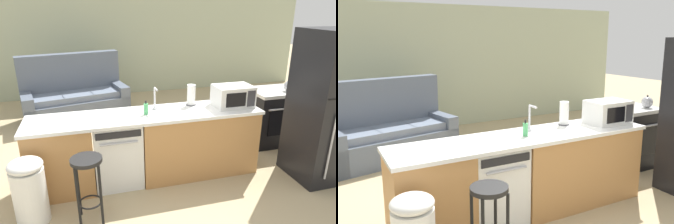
# 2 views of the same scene
# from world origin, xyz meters

# --- Properties ---
(ground_plane) EXTENTS (24.00, 24.00, 0.00)m
(ground_plane) POSITION_xyz_m (0.00, 0.00, 0.00)
(ground_plane) COLOR tan
(wall_back) EXTENTS (10.00, 0.06, 2.60)m
(wall_back) POSITION_xyz_m (0.30, 4.20, 1.30)
(wall_back) COLOR #A8B293
(wall_back) RESTS_ON ground_plane
(kitchen_counter) EXTENTS (2.94, 0.66, 0.90)m
(kitchen_counter) POSITION_xyz_m (0.24, 0.00, 0.42)
(kitchen_counter) COLOR #B77F47
(kitchen_counter) RESTS_ON ground_plane
(dishwasher) EXTENTS (0.58, 0.61, 0.84)m
(dishwasher) POSITION_xyz_m (-0.25, -0.00, 0.42)
(dishwasher) COLOR white
(dishwasher) RESTS_ON ground_plane
(stove_range) EXTENTS (0.76, 0.68, 0.90)m
(stove_range) POSITION_xyz_m (2.35, 0.55, 0.45)
(stove_range) COLOR black
(stove_range) RESTS_ON ground_plane
(refrigerator) EXTENTS (0.72, 0.73, 1.93)m
(refrigerator) POSITION_xyz_m (2.35, -0.55, 0.96)
(refrigerator) COLOR black
(refrigerator) RESTS_ON ground_plane
(microwave) EXTENTS (0.50, 0.37, 0.28)m
(microwave) POSITION_xyz_m (1.32, -0.00, 1.04)
(microwave) COLOR white
(microwave) RESTS_ON kitchen_counter
(sink_faucet) EXTENTS (0.07, 0.18, 0.30)m
(sink_faucet) POSITION_xyz_m (0.28, 0.12, 1.03)
(sink_faucet) COLOR silver
(sink_faucet) RESTS_ON kitchen_counter
(paper_towel_roll) EXTENTS (0.14, 0.14, 0.28)m
(paper_towel_roll) POSITION_xyz_m (0.79, 0.18, 1.04)
(paper_towel_roll) COLOR #4C4C51
(paper_towel_roll) RESTS_ON kitchen_counter
(soap_bottle) EXTENTS (0.06, 0.06, 0.18)m
(soap_bottle) POSITION_xyz_m (0.13, -0.02, 0.97)
(soap_bottle) COLOR #4CB266
(soap_bottle) RESTS_ON kitchen_counter
(kettle) EXTENTS (0.21, 0.17, 0.19)m
(kettle) POSITION_xyz_m (2.52, 0.42, 0.99)
(kettle) COLOR #B2B2B7
(kettle) RESTS_ON stove_range
(bar_stool) EXTENTS (0.32, 0.32, 0.74)m
(bar_stool) POSITION_xyz_m (-0.62, -0.69, 0.54)
(bar_stool) COLOR black
(bar_stool) RESTS_ON ground_plane
(trash_bin) EXTENTS (0.35, 0.35, 0.74)m
(trash_bin) POSITION_xyz_m (-1.22, -0.55, 0.38)
(trash_bin) COLOR white
(trash_bin) RESTS_ON ground_plane
(couch) EXTENTS (2.15, 1.31, 1.27)m
(couch) POSITION_xyz_m (-0.81, 2.70, 0.39)
(couch) COLOR #515B6B
(couch) RESTS_ON ground_plane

